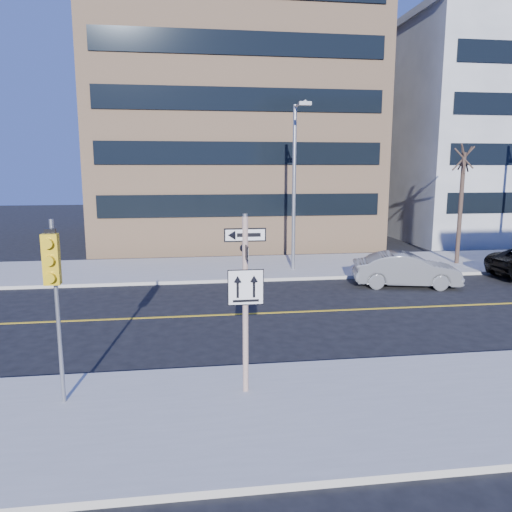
{
  "coord_description": "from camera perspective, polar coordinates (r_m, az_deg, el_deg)",
  "views": [
    {
      "loc": [
        -1.24,
        -13.15,
        5.19
      ],
      "look_at": [
        1.14,
        4.0,
        2.11
      ],
      "focal_mm": 35.0,
      "sensor_mm": 36.0,
      "label": 1
    }
  ],
  "objects": [
    {
      "name": "street_tree_west",
      "position": [
        28.3,
        22.66,
        10.0
      ],
      "size": [
        1.8,
        1.8,
        6.35
      ],
      "color": "#32251E",
      "rests_on": "far_sidewalk"
    },
    {
      "name": "parked_car_b",
      "position": [
        22.92,
        16.79,
        -1.52
      ],
      "size": [
        2.56,
        4.8,
        1.5
      ],
      "primitive_type": "imported",
      "rotation": [
        0.0,
        0.0,
        1.35
      ],
      "color": "slate",
      "rests_on": "ground"
    },
    {
      "name": "streetlight_a",
      "position": [
        24.48,
        4.5,
        9.04
      ],
      "size": [
        0.55,
        2.25,
        8.0
      ],
      "color": "gray",
      "rests_on": "far_sidewalk"
    },
    {
      "name": "building_grey_mid",
      "position": [
        44.97,
        26.86,
        11.98
      ],
      "size": [
        20.0,
        16.0,
        15.0
      ],
      "primitive_type": "cube",
      "color": "gray",
      "rests_on": "ground"
    },
    {
      "name": "sign_pole",
      "position": [
        11.06,
        -1.22,
        -4.34
      ],
      "size": [
        0.92,
        0.92,
        4.06
      ],
      "color": "silver",
      "rests_on": "near_sidewalk"
    },
    {
      "name": "building_brick",
      "position": [
        38.48,
        -3.17,
        15.76
      ],
      "size": [
        18.0,
        18.0,
        18.0
      ],
      "primitive_type": "cube",
      "color": "tan",
      "rests_on": "ground"
    },
    {
      "name": "ground",
      "position": [
        14.19,
        -2.39,
        -11.38
      ],
      "size": [
        120.0,
        120.0,
        0.0
      ],
      "primitive_type": "plane",
      "color": "black",
      "rests_on": "ground"
    },
    {
      "name": "traffic_signal",
      "position": [
        11.06,
        -22.2,
        -1.95
      ],
      "size": [
        0.32,
        0.45,
        4.0
      ],
      "color": "gray",
      "rests_on": "near_sidewalk"
    }
  ]
}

